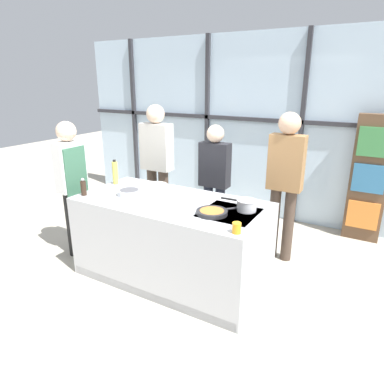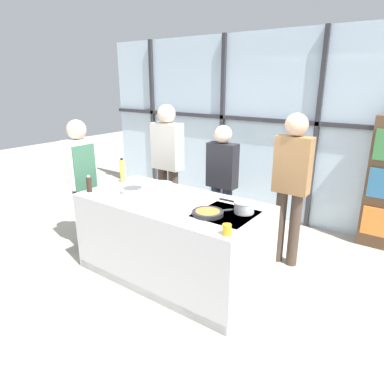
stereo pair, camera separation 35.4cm
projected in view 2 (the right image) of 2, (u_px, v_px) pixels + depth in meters
ground_plane at (173, 275)px, 3.90m from camera, size 18.00×18.00×0.00m
back_window_wall at (267, 129)px, 5.25m from camera, size 6.40×0.10×2.80m
demo_island at (172, 239)px, 3.75m from camera, size 2.03×0.99×0.91m
chef at (82, 176)px, 4.27m from camera, size 0.23×0.37×1.67m
spectator_far_left at (167, 160)px, 4.88m from camera, size 0.45×0.25×1.80m
spectator_center_left at (222, 178)px, 4.41m from camera, size 0.39×0.22×1.59m
spectator_center_right at (291, 180)px, 3.86m from camera, size 0.40×0.25×1.79m
frying_pan at (209, 213)px, 3.21m from camera, size 0.40×0.45×0.04m
saucepan at (244, 207)px, 3.25m from camera, size 0.37×0.20×0.11m
white_plate at (162, 184)px, 4.15m from camera, size 0.27×0.27×0.01m
mixing_bowl at (133, 190)px, 3.83m from camera, size 0.26×0.26×0.06m
oil_bottle at (122, 171)px, 4.21m from camera, size 0.06×0.06×0.30m
pepper_grinder at (89, 184)px, 3.85m from camera, size 0.06×0.06×0.20m
juice_glass_near at (227, 230)px, 2.79m from camera, size 0.08×0.08×0.09m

